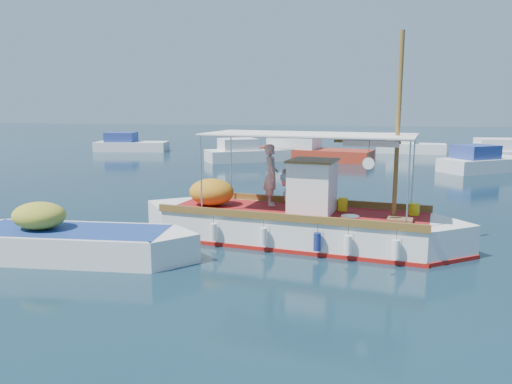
# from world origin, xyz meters

# --- Properties ---
(ground) EXTENTS (160.00, 160.00, 0.00)m
(ground) POSITION_xyz_m (0.00, 0.00, 0.00)
(ground) COLOR black
(ground) RESTS_ON ground
(fishing_caique) EXTENTS (9.80, 3.71, 6.04)m
(fishing_caique) POSITION_xyz_m (-0.20, -0.62, 0.54)
(fishing_caique) COLOR white
(fishing_caique) RESTS_ON ground
(dinghy) EXTENTS (6.85, 2.34, 1.68)m
(dinghy) POSITION_xyz_m (-5.69, -3.44, 0.35)
(dinghy) COLOR white
(dinghy) RESTS_ON ground
(bg_boat_nw) EXTENTS (6.51, 5.25, 1.80)m
(bg_boat_nw) POSITION_xyz_m (-6.20, 19.57, 0.49)
(bg_boat_nw) COLOR silver
(bg_boat_nw) RESTS_ON ground
(bg_boat_n) EXTENTS (9.01, 4.55, 1.80)m
(bg_boat_n) POSITION_xyz_m (-2.15, 21.23, 0.49)
(bg_boat_n) COLOR maroon
(bg_boat_n) RESTS_ON ground
(bg_boat_ne) EXTENTS (5.80, 5.01, 1.80)m
(bg_boat_ne) POSITION_xyz_m (8.78, 17.02, 0.49)
(bg_boat_ne) COLOR silver
(bg_boat_ne) RESTS_ON ground
(bg_boat_far_w) EXTENTS (6.29, 3.19, 1.80)m
(bg_boat_far_w) POSITION_xyz_m (-17.79, 24.76, 0.49)
(bg_boat_far_w) COLOR silver
(bg_boat_far_w) RESTS_ON ground
(bg_boat_far_n) EXTENTS (5.56, 2.48, 1.80)m
(bg_boat_far_n) POSITION_xyz_m (5.44, 27.88, 0.49)
(bg_boat_far_n) COLOR silver
(bg_boat_far_n) RESTS_ON ground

